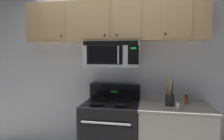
# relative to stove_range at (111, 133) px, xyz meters

# --- Properties ---
(back_wall) EXTENTS (5.20, 0.10, 2.70)m
(back_wall) POSITION_rel_stove_range_xyz_m (0.00, 0.37, 0.88)
(back_wall) COLOR silver
(back_wall) RESTS_ON ground_plane
(stove_range) EXTENTS (0.76, 0.69, 1.12)m
(stove_range) POSITION_rel_stove_range_xyz_m (0.00, 0.00, 0.00)
(stove_range) COLOR black
(stove_range) RESTS_ON ground_plane
(over_range_microwave) EXTENTS (0.76, 0.43, 0.35)m
(over_range_microwave) POSITION_rel_stove_range_xyz_m (-0.00, 0.12, 1.11)
(over_range_microwave) COLOR #B7BABF
(upper_cabinets) EXTENTS (2.50, 0.36, 0.55)m
(upper_cabinets) POSITION_rel_stove_range_xyz_m (-0.00, 0.15, 1.56)
(upper_cabinets) COLOR tan
(counter_segment) EXTENTS (0.93, 0.65, 0.90)m
(counter_segment) POSITION_rel_stove_range_xyz_m (0.84, 0.01, -0.02)
(counter_segment) COLOR #BCB7AD
(counter_segment) RESTS_ON ground_plane
(utensil_crock_charcoal) EXTENTS (0.12, 0.12, 0.38)m
(utensil_crock_charcoal) POSITION_rel_stove_range_xyz_m (0.78, 0.01, 0.54)
(utensil_crock_charcoal) COLOR #2D2D33
(utensil_crock_charcoal) RESTS_ON counter_segment
(salt_shaker) EXTENTS (0.05, 0.05, 0.09)m
(salt_shaker) POSITION_rel_stove_range_xyz_m (0.85, -0.19, 0.48)
(salt_shaker) COLOR white
(salt_shaker) RESTS_ON counter_segment
(spice_jar) EXTENTS (0.04, 0.04, 0.12)m
(spice_jar) POSITION_rel_stove_range_xyz_m (1.01, 0.15, 0.49)
(spice_jar) COLOR #C64C19
(spice_jar) RESTS_ON counter_segment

